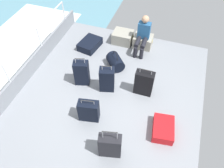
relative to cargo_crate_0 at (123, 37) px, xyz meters
The scene contains 14 objects.
ground_plane 2.14m from the cargo_crate_0, 81.91° to the right, with size 4.40×5.20×0.06m, color gray.
gunwale_port 2.82m from the cargo_crate_0, 131.54° to the right, with size 0.06×5.20×0.45m, color gray.
railing_port 2.88m from the cargo_crate_0, 131.54° to the right, with size 0.04×4.20×1.02m.
cargo_crate_0 is the anchor object (origin of this frame).
cargo_crate_1 0.62m from the cargo_crate_0, ahead, with size 0.57×0.44×0.34m.
passenger_seated 0.74m from the cargo_crate_0, 15.49° to the right, with size 0.34×0.66×1.04m.
suitcase_0 2.86m from the cargo_crate_0, 88.08° to the right, with size 0.48×0.31×0.63m.
suitcase_1 3.18m from the cargo_crate_0, 57.47° to the right, with size 0.51×0.66×0.22m.
suitcase_2 3.58m from the cargo_crate_0, 77.07° to the right, with size 0.47×0.30×0.82m.
suitcase_3 1.02m from the cargo_crate_0, 146.65° to the right, with size 0.60×0.76×0.22m.
suitcase_4 2.04m from the cargo_crate_0, 59.05° to the right, with size 0.44×0.23×0.78m.
suitcase_5 1.99m from the cargo_crate_0, 104.04° to the right, with size 0.41×0.33×0.82m.
suitcase_6 1.93m from the cargo_crate_0, 84.63° to the right, with size 0.41×0.34×0.78m.
duffel_bag 1.12m from the cargo_crate_0, 83.41° to the right, with size 0.60×0.62×0.51m.
Camera 1 is at (1.15, -3.18, 4.26)m, focal length 35.65 mm.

